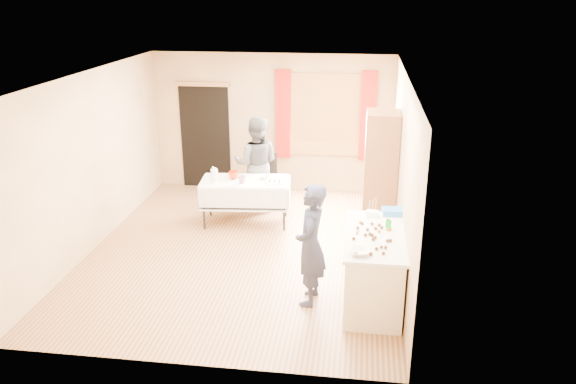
# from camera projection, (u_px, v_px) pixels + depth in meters

# --- Properties ---
(floor) EXTENTS (4.50, 5.50, 0.02)m
(floor) POSITION_uv_depth(u_px,v_px,m) (244.00, 250.00, 8.44)
(floor) COLOR #9E7047
(floor) RESTS_ON ground
(ceiling) EXTENTS (4.50, 5.50, 0.02)m
(ceiling) POSITION_uv_depth(u_px,v_px,m) (239.00, 75.00, 7.53)
(ceiling) COLOR white
(ceiling) RESTS_ON floor
(wall_back) EXTENTS (4.50, 0.02, 2.60)m
(wall_back) POSITION_uv_depth(u_px,v_px,m) (272.00, 123.00, 10.55)
(wall_back) COLOR tan
(wall_back) RESTS_ON floor
(wall_front) EXTENTS (4.50, 0.02, 2.60)m
(wall_front) POSITION_uv_depth(u_px,v_px,m) (182.00, 254.00, 5.42)
(wall_front) COLOR tan
(wall_front) RESTS_ON floor
(wall_left) EXTENTS (0.02, 5.50, 2.60)m
(wall_left) POSITION_uv_depth(u_px,v_px,m) (91.00, 161.00, 8.26)
(wall_left) COLOR tan
(wall_left) RESTS_ON floor
(wall_right) EXTENTS (0.02, 5.50, 2.60)m
(wall_right) POSITION_uv_depth(u_px,v_px,m) (403.00, 174.00, 7.70)
(wall_right) COLOR tan
(wall_right) RESTS_ON floor
(window_frame) EXTENTS (1.32, 0.06, 1.52)m
(window_frame) POSITION_uv_depth(u_px,v_px,m) (325.00, 115.00, 10.32)
(window_frame) COLOR olive
(window_frame) RESTS_ON wall_back
(window_pane) EXTENTS (1.20, 0.02, 1.40)m
(window_pane) POSITION_uv_depth(u_px,v_px,m) (325.00, 115.00, 10.31)
(window_pane) COLOR white
(window_pane) RESTS_ON wall_back
(curtain_left) EXTENTS (0.28, 0.06, 1.65)m
(curtain_left) POSITION_uv_depth(u_px,v_px,m) (283.00, 114.00, 10.37)
(curtain_left) COLOR #AF1911
(curtain_left) RESTS_ON wall_back
(curtain_right) EXTENTS (0.28, 0.06, 1.65)m
(curtain_right) POSITION_uv_depth(u_px,v_px,m) (368.00, 117.00, 10.18)
(curtain_right) COLOR #AF1911
(curtain_right) RESTS_ON wall_back
(doorway) EXTENTS (0.95, 0.04, 2.00)m
(doorway) POSITION_uv_depth(u_px,v_px,m) (205.00, 137.00, 10.79)
(doorway) COLOR black
(doorway) RESTS_ON floor
(door_lintel) EXTENTS (1.05, 0.06, 0.08)m
(door_lintel) POSITION_uv_depth(u_px,v_px,m) (202.00, 84.00, 10.41)
(door_lintel) COLOR olive
(door_lintel) RESTS_ON wall_back
(cabinet) EXTENTS (0.50, 0.60, 1.98)m
(cabinet) POSITION_uv_depth(u_px,v_px,m) (380.00, 175.00, 8.64)
(cabinet) COLOR brown
(cabinet) RESTS_ON floor
(counter) EXTENTS (0.72, 1.53, 0.91)m
(counter) POSITION_uv_depth(u_px,v_px,m) (373.00, 268.00, 6.92)
(counter) COLOR beige
(counter) RESTS_ON floor
(party_table) EXTENTS (1.52, 0.88, 0.75)m
(party_table) POSITION_uv_depth(u_px,v_px,m) (246.00, 198.00, 9.26)
(party_table) COLOR black
(party_table) RESTS_ON floor
(chair) EXTENTS (0.45, 0.45, 0.95)m
(chair) POSITION_uv_depth(u_px,v_px,m) (267.00, 190.00, 10.08)
(chair) COLOR black
(chair) RESTS_ON floor
(girl) EXTENTS (0.62, 0.45, 1.55)m
(girl) POSITION_uv_depth(u_px,v_px,m) (311.00, 245.00, 6.80)
(girl) COLOR #1F2239
(girl) RESTS_ON floor
(woman) EXTENTS (0.87, 0.71, 1.65)m
(woman) POSITION_uv_depth(u_px,v_px,m) (256.00, 164.00, 9.76)
(woman) COLOR black
(woman) RESTS_ON floor
(soda_can) EXTENTS (0.08, 0.08, 0.12)m
(soda_can) POSITION_uv_depth(u_px,v_px,m) (388.00, 225.00, 6.88)
(soda_can) COLOR #0B931B
(soda_can) RESTS_ON counter
(mixing_bowl) EXTENTS (0.26, 0.26, 0.06)m
(mixing_bowl) POSITION_uv_depth(u_px,v_px,m) (359.00, 252.00, 6.27)
(mixing_bowl) COLOR white
(mixing_bowl) RESTS_ON counter
(foam_block) EXTENTS (0.16, 0.12, 0.08)m
(foam_block) POSITION_uv_depth(u_px,v_px,m) (372.00, 214.00, 7.28)
(foam_block) COLOR white
(foam_block) RESTS_ON counter
(blue_basket) EXTENTS (0.32, 0.23, 0.08)m
(blue_basket) POSITION_uv_depth(u_px,v_px,m) (394.00, 212.00, 7.35)
(blue_basket) COLOR #2876C5
(blue_basket) RESTS_ON counter
(pitcher) EXTENTS (0.11, 0.11, 0.22)m
(pitcher) POSITION_uv_depth(u_px,v_px,m) (214.00, 176.00, 9.02)
(pitcher) COLOR silver
(pitcher) RESTS_ON party_table
(cup_red) EXTENTS (0.16, 0.16, 0.13)m
(cup_red) POSITION_uv_depth(u_px,v_px,m) (234.00, 175.00, 9.20)
(cup_red) COLOR red
(cup_red) RESTS_ON party_table
(cup_rainbow) EXTENTS (0.13, 0.13, 0.12)m
(cup_rainbow) POSITION_uv_depth(u_px,v_px,m) (242.00, 180.00, 9.00)
(cup_rainbow) COLOR red
(cup_rainbow) RESTS_ON party_table
(small_bowl) EXTENTS (0.22, 0.22, 0.05)m
(small_bowl) POSITION_uv_depth(u_px,v_px,m) (265.00, 177.00, 9.23)
(small_bowl) COLOR white
(small_bowl) RESTS_ON party_table
(pastry_tray) EXTENTS (0.34, 0.30, 0.02)m
(pastry_tray) POSITION_uv_depth(u_px,v_px,m) (275.00, 182.00, 9.02)
(pastry_tray) COLOR white
(pastry_tray) RESTS_ON party_table
(bottle) EXTENTS (0.12, 0.12, 0.16)m
(bottle) POSITION_uv_depth(u_px,v_px,m) (213.00, 171.00, 9.34)
(bottle) COLOR white
(bottle) RESTS_ON party_table
(cake_balls) EXTENTS (0.48, 1.05, 0.04)m
(cake_balls) POSITION_uv_depth(u_px,v_px,m) (375.00, 234.00, 6.72)
(cake_balls) COLOR #3F2314
(cake_balls) RESTS_ON counter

